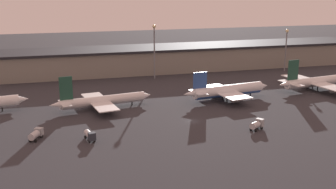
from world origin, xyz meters
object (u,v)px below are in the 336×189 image
service_vehicle_0 (90,135)px  service_vehicle_1 (36,134)px  airplane_1 (102,101)px  airplane_2 (227,91)px  service_vehicle_2 (257,124)px  airplane_3 (318,82)px

service_vehicle_0 → service_vehicle_1: (-16.03, 5.18, 0.06)m
airplane_1 → service_vehicle_1: airplane_1 is taller
service_vehicle_0 → service_vehicle_1: 16.85m
airplane_2 → service_vehicle_0: airplane_2 is taller
airplane_1 → service_vehicle_2: 60.03m
service_vehicle_1 → service_vehicle_2: (70.11, -10.16, 0.06)m
service_vehicle_0 → airplane_2: bearing=105.6°
airplane_3 → service_vehicle_0: 113.12m
airplane_2 → service_vehicle_2: 37.55m
airplane_2 → airplane_3: airplane_3 is taller
airplane_3 → service_vehicle_0: bearing=-169.3°
airplane_1 → service_vehicle_0: 34.26m
airplane_2 → service_vehicle_0: (-59.61, -32.11, -2.20)m
airplane_2 → service_vehicle_2: size_ratio=7.00×
airplane_1 → airplane_3: 98.84m
airplane_2 → service_vehicle_1: (-75.64, -26.93, -2.14)m
airplane_1 → airplane_2: (51.74, -1.21, 0.70)m
airplane_1 → airplane_3: (98.73, 4.50, 0.42)m
airplane_2 → airplane_3: bearing=-1.9°
airplane_3 → service_vehicle_2: (-52.52, -42.79, -1.80)m
airplane_2 → airplane_3: size_ratio=0.92×
airplane_2 → service_vehicle_1: 80.32m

